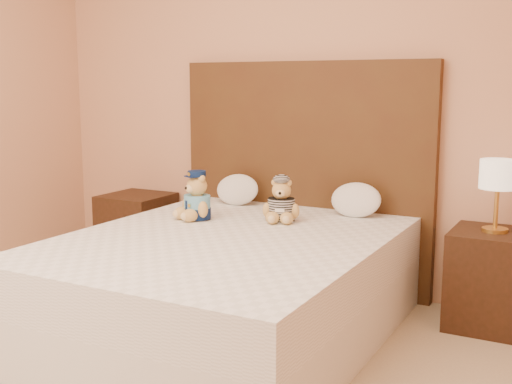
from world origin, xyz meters
TOP-DOWN VIEW (x-y plane):
  - bed at (0.00, 1.20)m, footprint 1.60×2.00m
  - headboard at (0.00, 2.21)m, footprint 1.75×0.08m
  - nightstand_left at (-1.25, 2.00)m, footprint 0.45×0.45m
  - nightstand_right at (1.25, 2.00)m, footprint 0.45×0.45m
  - lamp at (1.25, 2.00)m, footprint 0.20×0.20m
  - teddy_police at (-0.38, 1.50)m, footprint 0.33×0.32m
  - teddy_prisoner at (0.10, 1.68)m, footprint 0.29×0.28m
  - pillow_left at (-0.41, 2.03)m, footprint 0.31×0.20m
  - pillow_right at (0.43, 2.03)m, footprint 0.32×0.21m

SIDE VIEW (x-z plane):
  - nightstand_left at x=-1.25m, z-range 0.00..0.55m
  - nightstand_right at x=1.25m, z-range 0.00..0.55m
  - bed at x=0.00m, z-range 0.00..0.55m
  - pillow_left at x=-0.41m, z-range 0.55..0.77m
  - pillow_right at x=0.43m, z-range 0.55..0.77m
  - teddy_prisoner at x=0.10m, z-range 0.55..0.81m
  - teddy_police at x=-0.38m, z-range 0.55..0.84m
  - headboard at x=0.00m, z-range 0.00..1.50m
  - lamp at x=1.25m, z-range 0.65..1.05m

